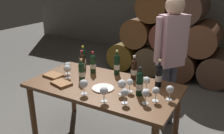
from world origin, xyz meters
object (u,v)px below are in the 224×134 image
(wine_bottle_4, at_px, (159,75))
(dining_table, at_px, (103,92))
(wine_bottle_7, at_px, (93,63))
(wine_glass_2, at_px, (156,91))
(wine_bottle_6, at_px, (134,69))
(wine_glass_8, at_px, (146,81))
(wine_glass_3, at_px, (104,91))
(sommelier_presenting, at_px, (171,51))
(wine_glass_10, at_px, (146,94))
(wine_glass_5, at_px, (130,83))
(wine_bottle_0, at_px, (140,83))
(wine_glass_6, at_px, (67,69))
(wine_bottle_5, at_px, (117,64))
(wine_bottle_3, at_px, (83,58))
(wine_glass_4, at_px, (170,90))
(wine_glass_7, at_px, (125,93))
(wine_glass_0, at_px, (67,66))
(tasting_notebook, at_px, (61,83))
(wine_bottle_2, at_px, (82,63))
(leather_ledger, at_px, (53,76))
(serving_plate, at_px, (103,88))
(wine_glass_1, at_px, (122,84))
(wine_bottle_1, at_px, (82,71))

(wine_bottle_4, bearing_deg, dining_table, -154.15)
(wine_bottle_7, distance_m, wine_glass_2, 1.02)
(wine_bottle_6, distance_m, wine_glass_8, 0.32)
(wine_glass_3, relative_size, sommelier_presenting, 0.09)
(wine_glass_10, bearing_deg, wine_glass_5, 146.33)
(wine_bottle_0, distance_m, wine_glass_2, 0.20)
(wine_bottle_6, relative_size, wine_glass_3, 1.90)
(wine_bottle_6, xyz_separation_m, wine_glass_6, (-0.72, -0.35, -0.01))
(wine_bottle_5, xyz_separation_m, wine_bottle_6, (0.25, -0.04, -0.01))
(wine_glass_2, distance_m, wine_glass_8, 0.25)
(wine_bottle_3, bearing_deg, wine_glass_8, -13.76)
(wine_glass_4, xyz_separation_m, wine_glass_5, (-0.42, -0.03, -0.00))
(wine_bottle_4, bearing_deg, wine_bottle_6, 171.99)
(wine_glass_7, bearing_deg, dining_table, 146.57)
(wine_glass_5, bearing_deg, wine_glass_0, 174.92)
(wine_glass_7, bearing_deg, tasting_notebook, 177.50)
(wine_glass_3, bearing_deg, wine_bottle_2, 140.31)
(wine_bottle_3, relative_size, wine_glass_5, 2.05)
(wine_bottle_0, xyz_separation_m, wine_glass_3, (-0.24, -0.30, -0.02))
(tasting_notebook, relative_size, leather_ledger, 1.00)
(wine_glass_0, bearing_deg, wine_bottle_4, 10.23)
(wine_glass_0, height_order, wine_glass_6, wine_glass_6)
(wine_glass_8, xyz_separation_m, serving_plate, (-0.42, -0.20, -0.10))
(wine_glass_4, bearing_deg, wine_glass_0, 177.90)
(serving_plate, relative_size, sommelier_presenting, 0.14)
(wine_glass_0, relative_size, leather_ledger, 0.69)
(wine_bottle_2, xyz_separation_m, wine_glass_10, (1.02, -0.39, -0.02))
(wine_bottle_7, relative_size, wine_glass_4, 1.84)
(wine_bottle_2, height_order, sommelier_presenting, sommelier_presenting)
(wine_bottle_5, height_order, sommelier_presenting, sommelier_presenting)
(wine_bottle_4, height_order, wine_glass_5, wine_bottle_4)
(wine_glass_10, bearing_deg, wine_glass_6, 172.51)
(wine_bottle_6, height_order, wine_glass_7, wine_bottle_6)
(wine_bottle_5, xyz_separation_m, wine_glass_7, (0.42, -0.62, -0.03))
(wine_bottle_3, distance_m, wine_glass_2, 1.25)
(wine_glass_0, distance_m, leather_ledger, 0.21)
(wine_bottle_0, height_order, leather_ledger, wine_bottle_0)
(leather_ledger, bearing_deg, wine_bottle_2, 60.91)
(wine_bottle_7, bearing_deg, wine_bottle_5, 17.95)
(wine_glass_0, relative_size, wine_glass_1, 0.92)
(wine_bottle_2, bearing_deg, tasting_notebook, -86.68)
(wine_glass_4, bearing_deg, wine_bottle_6, 150.54)
(wine_glass_5, bearing_deg, wine_bottle_6, 107.71)
(wine_bottle_5, height_order, wine_bottle_6, wine_bottle_5)
(wine_bottle_1, distance_m, wine_bottle_4, 0.88)
(wine_bottle_2, relative_size, wine_glass_5, 1.95)
(wine_glass_0, xyz_separation_m, sommelier_presenting, (1.11, 0.68, 0.18))
(wine_glass_4, xyz_separation_m, wine_glass_6, (-1.24, -0.05, 0.01))
(wine_glass_4, distance_m, wine_glass_7, 0.45)
(wine_bottle_0, bearing_deg, wine_bottle_4, 72.33)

